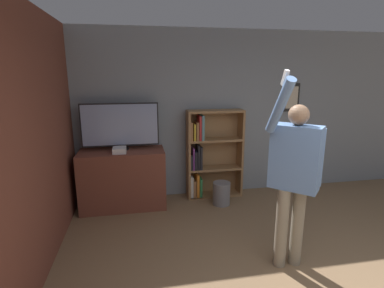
{
  "coord_description": "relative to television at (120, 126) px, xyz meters",
  "views": [
    {
      "loc": [
        -1.59,
        -1.56,
        2.04
      ],
      "look_at": [
        -0.95,
        1.91,
        1.18
      ],
      "focal_mm": 28.0,
      "sensor_mm": 36.0,
      "label": 1
    }
  ],
  "objects": [
    {
      "name": "waste_bin",
      "position": [
        1.5,
        -0.28,
        -1.08
      ],
      "size": [
        0.27,
        0.27,
        0.36
      ],
      "color": "gray",
      "rests_on": "ground_plane"
    },
    {
      "name": "wall_back",
      "position": [
        1.84,
        0.27,
        0.09
      ],
      "size": [
        7.12,
        0.09,
        2.7
      ],
      "color": "gray",
      "rests_on": "ground_plane"
    },
    {
      "name": "person",
      "position": [
        1.78,
        -1.88,
        -0.19
      ],
      "size": [
        0.62,
        0.57,
        2.06
      ],
      "rotation": [
        0.0,
        0.0,
        -0.76
      ],
      "color": "gray",
      "rests_on": "ground_plane"
    },
    {
      "name": "bookshelf",
      "position": [
        1.38,
        0.09,
        -0.54
      ],
      "size": [
        0.91,
        0.28,
        1.45
      ],
      "color": "#997047",
      "rests_on": "ground_plane"
    },
    {
      "name": "television",
      "position": [
        0.0,
        0.0,
        0.0
      ],
      "size": [
        1.13,
        0.22,
        0.7
      ],
      "color": "black",
      "rests_on": "tv_ledge"
    },
    {
      "name": "game_console",
      "position": [
        -0.02,
        -0.18,
        -0.33
      ],
      "size": [
        0.19,
        0.22,
        0.08
      ],
      "color": "white",
      "rests_on": "tv_ledge"
    },
    {
      "name": "tv_ledge",
      "position": [
        -0.0,
        -0.08,
        -0.81
      ],
      "size": [
        1.26,
        0.57,
        0.89
      ],
      "color": "brown",
      "rests_on": "ground_plane"
    },
    {
      "name": "wall_side_brick",
      "position": [
        -0.75,
        -1.35,
        0.09
      ],
      "size": [
        0.06,
        4.78,
        2.7
      ],
      "color": "brown",
      "rests_on": "ground_plane"
    }
  ]
}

